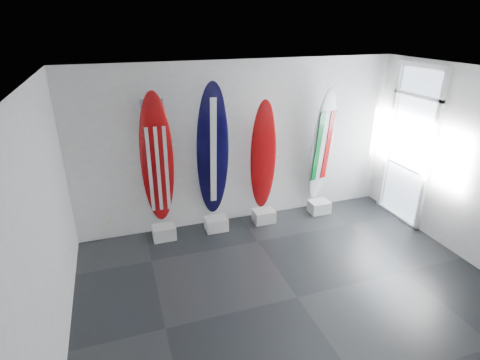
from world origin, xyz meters
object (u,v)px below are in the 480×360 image
object	(u,v)px
surfboard_usa	(157,161)
surfboard_italy	(322,146)
surfboard_swiss	(263,157)
surfboard_navy	(213,152)

from	to	relation	value
surfboard_usa	surfboard_italy	bearing A→B (deg)	3.60
surfboard_usa	surfboard_swiss	distance (m)	1.91
surfboard_navy	surfboard_italy	distance (m)	2.16
surfboard_usa	surfboard_swiss	bearing A→B (deg)	3.60
surfboard_usa	surfboard_italy	distance (m)	3.11
surfboard_usa	surfboard_italy	xyz separation A→B (m)	(3.11, 0.00, -0.06)
surfboard_usa	surfboard_italy	world-z (taller)	surfboard_usa
surfboard_italy	surfboard_navy	bearing A→B (deg)	168.31
surfboard_usa	surfboard_navy	bearing A→B (deg)	3.60
surfboard_navy	surfboard_usa	bearing A→B (deg)	-176.25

